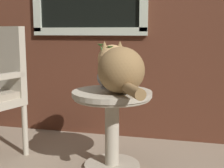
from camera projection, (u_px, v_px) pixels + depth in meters
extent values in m
cube|color=beige|center=(89.00, 31.00, 2.88)|extent=(1.07, 0.03, 0.07)
cylinder|color=#B2A893|center=(112.00, 166.00, 2.29)|extent=(0.39, 0.39, 0.03)
cylinder|color=#B2A893|center=(112.00, 131.00, 2.24)|extent=(0.10, 0.10, 0.49)
cylinder|color=#B2A893|center=(112.00, 94.00, 2.20)|extent=(0.55, 0.55, 0.03)
torus|color=#B2A893|center=(112.00, 98.00, 2.21)|extent=(0.53, 0.53, 0.02)
cylinder|color=#B2A893|center=(25.00, 130.00, 2.50)|extent=(0.04, 0.04, 0.40)
cube|color=#B2A893|center=(1.00, 61.00, 2.53)|extent=(0.50, 0.21, 0.54)
ellipsoid|color=olive|center=(121.00, 70.00, 2.10)|extent=(0.43, 0.44, 0.31)
sphere|color=tan|center=(112.00, 59.00, 2.31)|extent=(0.21, 0.21, 0.21)
cone|color=olive|center=(120.00, 46.00, 2.31)|extent=(0.07, 0.07, 0.07)
cone|color=olive|center=(104.00, 46.00, 2.28)|extent=(0.07, 0.07, 0.07)
cylinder|color=olive|center=(132.00, 90.00, 1.90)|extent=(0.21, 0.30, 0.07)
cylinder|color=#99999E|center=(106.00, 87.00, 2.32)|extent=(0.08, 0.08, 0.01)
ellipsoid|color=#99999E|center=(106.00, 78.00, 2.30)|extent=(0.13, 0.13, 0.13)
cylinder|color=#99999E|center=(106.00, 67.00, 2.29)|extent=(0.07, 0.07, 0.05)
torus|color=#99999E|center=(106.00, 63.00, 2.29)|extent=(0.09, 0.09, 0.02)
cylinder|color=#47893D|center=(108.00, 55.00, 2.27)|extent=(0.04, 0.02, 0.12)
cone|color=#47893D|center=(110.00, 47.00, 2.24)|extent=(0.04, 0.04, 0.02)
cylinder|color=#47893D|center=(103.00, 54.00, 2.27)|extent=(0.04, 0.03, 0.13)
cone|color=#47893D|center=(100.00, 45.00, 2.25)|extent=(0.04, 0.04, 0.02)
cylinder|color=#47893D|center=(108.00, 57.00, 2.29)|extent=(0.03, 0.03, 0.09)
cone|color=#47893D|center=(110.00, 51.00, 2.29)|extent=(0.04, 0.04, 0.02)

